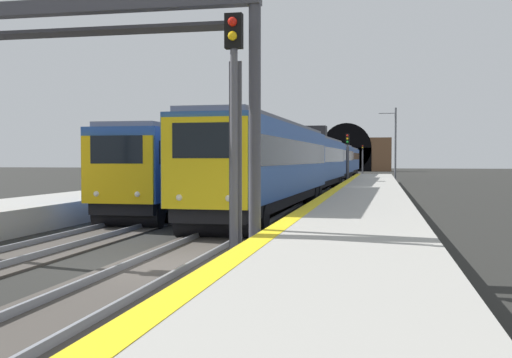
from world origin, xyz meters
TOP-DOWN VIEW (x-y plane):
  - ground_plane at (0.00, 0.00)m, footprint 320.00×320.00m
  - platform_right at (0.00, -4.21)m, footprint 112.00×3.83m
  - platform_right_edge_strip at (0.00, -2.55)m, footprint 112.00×0.50m
  - track_main_line at (0.00, 0.00)m, footprint 160.00×2.60m
  - train_main_approaching at (43.51, 0.00)m, footprint 79.06×3.33m
  - train_adjacent_platform at (37.38, 4.24)m, footprint 61.09×3.00m
  - railway_signal_near at (-0.53, -1.84)m, footprint 0.39×0.38m
  - railway_signal_mid at (45.68, -1.84)m, footprint 0.39×0.38m
  - railway_signal_far at (95.21, -1.84)m, footprint 0.39×0.38m
  - overhead_signal_gantry at (0.43, 2.12)m, footprint 0.70×8.72m
  - tunnel_portal at (117.77, 2.12)m, footprint 2.81×18.49m
  - catenary_mast_near at (56.10, -6.50)m, footprint 0.22×1.95m

SIDE VIEW (x-z plane):
  - ground_plane at x=0.00m, z-range 0.00..0.00m
  - track_main_line at x=0.00m, z-range -0.06..0.15m
  - platform_right at x=0.00m, z-range 0.00..0.90m
  - platform_right_edge_strip at x=0.00m, z-range 0.90..0.91m
  - train_adjacent_platform at x=37.38m, z-range 0.28..4.18m
  - train_main_approaching at x=43.51m, z-range -0.14..4.95m
  - railway_signal_far at x=95.21m, z-range 0.44..5.49m
  - railway_signal_mid at x=45.68m, z-range 0.54..5.52m
  - railway_signal_near at x=-0.53m, z-range 0.46..6.12m
  - tunnel_portal at x=117.77m, z-range -1.62..8.73m
  - catenary_mast_near at x=56.10m, z-range 0.10..8.31m
  - overhead_signal_gantry at x=0.43m, z-range 1.70..8.13m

